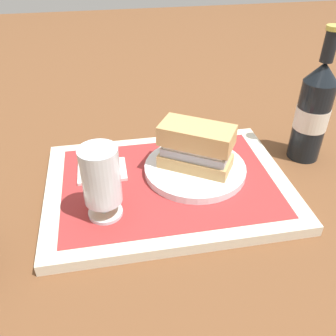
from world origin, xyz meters
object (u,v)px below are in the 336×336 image
beer_glass (101,180)px  second_bottle (313,111)px  sandwich (194,146)px  plate (195,169)px

beer_glass → second_bottle: (-0.42, -0.13, 0.01)m
beer_glass → sandwich: bearing=-152.4°
plate → beer_glass: 0.20m
beer_glass → second_bottle: bearing=-162.7°
plate → sandwich: bearing=-32.2°
sandwich → beer_glass: size_ratio=1.15×
plate → sandwich: size_ratio=1.32×
sandwich → second_bottle: 0.25m
beer_glass → plate: bearing=-153.3°
sandwich → second_bottle: (-0.25, -0.04, 0.03)m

